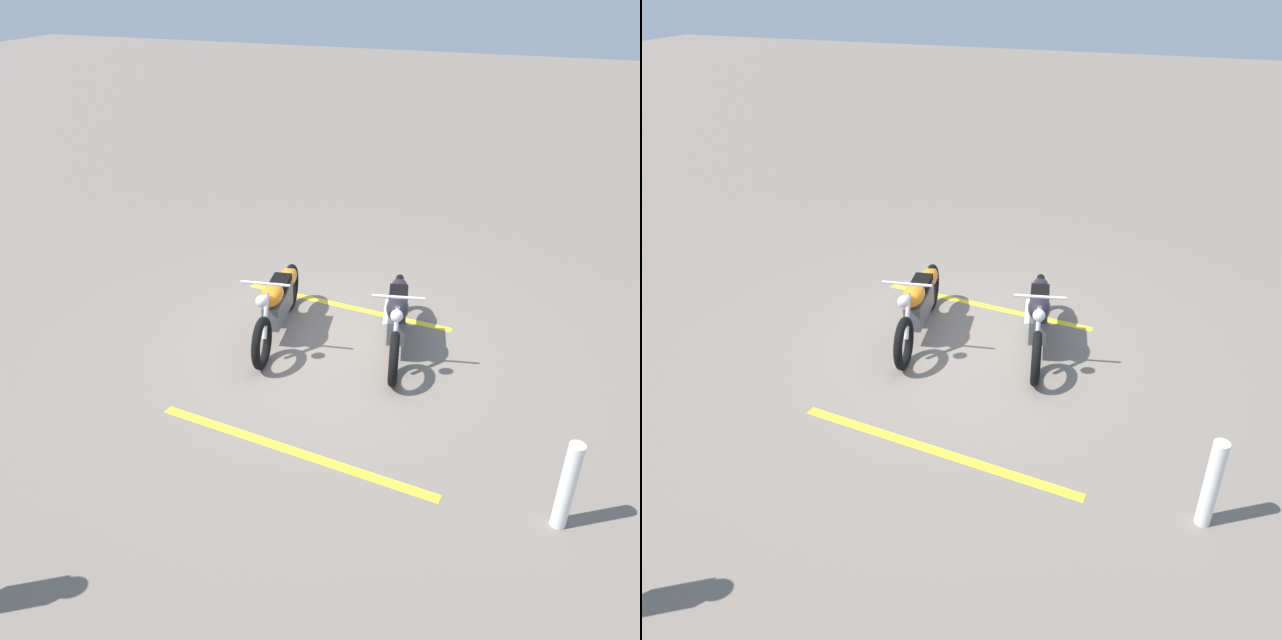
# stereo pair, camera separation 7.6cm
# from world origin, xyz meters

# --- Properties ---
(ground_plane) EXTENTS (60.00, 60.00, 0.00)m
(ground_plane) POSITION_xyz_m (0.00, 0.00, 0.00)
(ground_plane) COLOR slate
(motorcycle_bright_foreground) EXTENTS (2.22, 0.70, 1.04)m
(motorcycle_bright_foreground) POSITION_xyz_m (-0.04, -0.81, 0.46)
(motorcycle_bright_foreground) COLOR black
(motorcycle_bright_foreground) RESTS_ON ground
(motorcycle_dark_foreground) EXTENTS (2.20, 0.76, 1.04)m
(motorcycle_dark_foreground) POSITION_xyz_m (-0.24, 0.78, 0.46)
(motorcycle_dark_foreground) COLOR black
(motorcycle_dark_foreground) RESTS_ON ground
(bollard_post) EXTENTS (0.14, 0.14, 0.94)m
(bollard_post) POSITION_xyz_m (2.21, 2.93, 0.47)
(bollard_post) COLOR white
(bollard_post) RESTS_ON ground
(parking_stripe_near) EXTENTS (0.43, 3.20, 0.01)m
(parking_stripe_near) POSITION_xyz_m (-1.06, -0.18, 0.00)
(parking_stripe_near) COLOR yellow
(parking_stripe_near) RESTS_ON ground
(parking_stripe_mid) EXTENTS (0.43, 3.20, 0.01)m
(parking_stripe_mid) POSITION_xyz_m (2.13, 0.28, 0.00)
(parking_stripe_mid) COLOR yellow
(parking_stripe_mid) RESTS_ON ground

